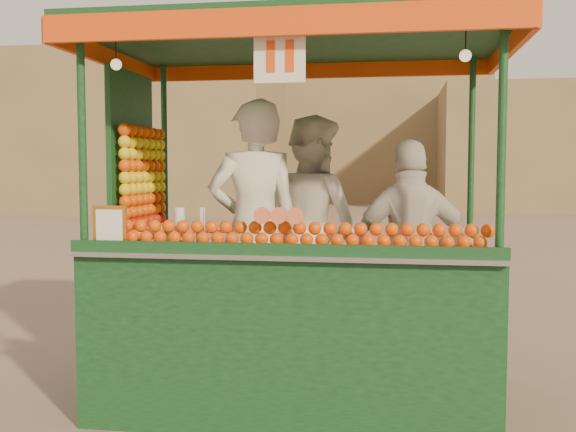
% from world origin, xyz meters
% --- Properties ---
extents(ground, '(90.00, 90.00, 0.00)m').
position_xyz_m(ground, '(0.00, 0.00, 0.00)').
color(ground, '#746153').
rests_on(ground, ground).
extents(building_left, '(10.00, 6.00, 6.00)m').
position_xyz_m(building_left, '(-9.00, 20.00, 3.00)').
color(building_left, olive).
rests_on(building_left, ground).
extents(building_right, '(9.00, 6.00, 5.00)m').
position_xyz_m(building_right, '(7.00, 24.00, 2.50)').
color(building_right, olive).
rests_on(building_right, ground).
extents(building_center, '(14.00, 7.00, 7.00)m').
position_xyz_m(building_center, '(-2.00, 30.00, 3.50)').
color(building_center, olive).
rests_on(building_center, ground).
extents(juice_cart, '(2.97, 1.93, 2.70)m').
position_xyz_m(juice_cart, '(-0.18, -0.30, 0.88)').
color(juice_cart, '#0D3219').
rests_on(juice_cart, ground).
extents(vendor_left, '(0.82, 0.69, 1.91)m').
position_xyz_m(vendor_left, '(-0.44, -0.15, 1.27)').
color(vendor_left, silver).
rests_on(vendor_left, ground).
extents(vendor_middle, '(1.12, 1.11, 1.83)m').
position_xyz_m(vendor_middle, '(-0.08, 0.38, 1.23)').
color(vendor_middle, white).
rests_on(vendor_middle, ground).
extents(vendor_right, '(1.01, 0.61, 1.61)m').
position_xyz_m(vendor_right, '(0.71, -0.21, 1.12)').
color(vendor_right, silver).
rests_on(vendor_right, ground).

